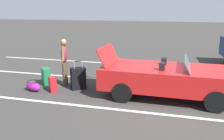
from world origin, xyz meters
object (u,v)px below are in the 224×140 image
(suitcase_small_carryon, at_px, (52,84))
(suitcase_medium_bright, at_px, (46,77))
(convertible_car, at_px, (176,79))
(duffel_bag, at_px, (33,86))
(suitcase_large_black, at_px, (78,78))
(traveler_person, at_px, (64,60))

(suitcase_small_carryon, bearing_deg, suitcase_medium_bright, 92.68)
(suitcase_medium_bright, relative_size, suitcase_small_carryon, 1.24)
(convertible_car, bearing_deg, suitcase_small_carryon, -171.87)
(suitcase_medium_bright, xyz_separation_m, suitcase_small_carryon, (0.57, -0.59, -0.06))
(duffel_bag, bearing_deg, suitcase_large_black, 22.49)
(suitcase_small_carryon, xyz_separation_m, duffel_bag, (-0.66, -0.10, -0.09))
(convertible_car, height_order, suitcase_large_black, convertible_car)
(suitcase_small_carryon, bearing_deg, convertible_car, -34.10)
(suitcase_small_carryon, relative_size, duffel_bag, 0.71)
(duffel_bag, bearing_deg, suitcase_small_carryon, 8.81)
(suitcase_large_black, relative_size, duffel_bag, 1.42)
(suitcase_large_black, relative_size, suitcase_medium_bright, 1.61)
(suitcase_large_black, xyz_separation_m, duffel_bag, (-1.38, -0.57, -0.21))
(convertible_car, bearing_deg, duffel_bag, -171.60)
(suitcase_large_black, xyz_separation_m, traveler_person, (-0.60, 0.27, 0.56))
(suitcase_small_carryon, xyz_separation_m, traveler_person, (0.11, 0.74, 0.68))
(suitcase_medium_bright, height_order, suitcase_small_carryon, suitcase_medium_bright)
(suitcase_medium_bright, relative_size, traveler_person, 0.38)
(suitcase_large_black, relative_size, traveler_person, 0.61)
(suitcase_small_carryon, bearing_deg, traveler_person, 40.28)
(duffel_bag, height_order, traveler_person, traveler_person)
(traveler_person, bearing_deg, duffel_bag, -146.03)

